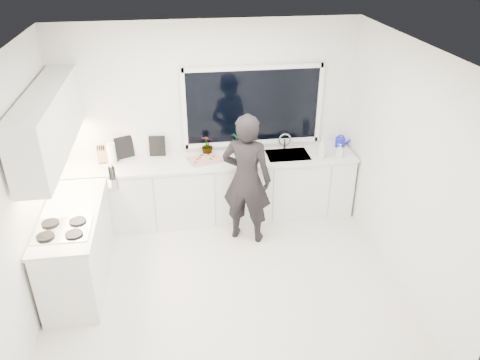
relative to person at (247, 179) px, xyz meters
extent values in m
cube|color=beige|center=(-0.39, -0.90, -0.89)|extent=(4.00, 3.50, 0.02)
cube|color=white|center=(-0.39, 0.86, 0.47)|extent=(4.00, 0.02, 2.70)
cube|color=white|center=(-2.40, -0.90, 0.47)|extent=(0.02, 3.50, 2.70)
cube|color=white|center=(1.62, -0.90, 0.47)|extent=(0.02, 3.50, 2.70)
cube|color=white|center=(-0.39, -0.90, 1.83)|extent=(4.00, 3.50, 0.02)
cube|color=black|center=(0.21, 0.83, 0.67)|extent=(1.80, 0.02, 1.00)
cube|color=white|center=(-0.39, 0.55, -0.44)|extent=(3.92, 0.58, 0.88)
cube|color=white|center=(-2.06, -0.55, -0.44)|extent=(0.58, 1.60, 0.88)
cube|color=silver|center=(-0.39, 0.54, 0.02)|extent=(3.94, 0.62, 0.04)
cube|color=silver|center=(-2.06, -0.55, 0.02)|extent=(0.62, 1.60, 0.04)
cube|color=white|center=(-2.18, -0.20, 0.97)|extent=(0.34, 2.10, 0.70)
cube|color=silver|center=(0.66, 0.55, -0.01)|extent=(0.58, 0.42, 0.14)
cylinder|color=silver|center=(0.66, 0.75, 0.15)|extent=(0.03, 0.03, 0.22)
cube|color=black|center=(-2.08, -0.90, 0.06)|extent=(0.56, 0.48, 0.03)
imported|color=black|center=(0.00, 0.00, 0.00)|extent=(0.76, 0.64, 1.76)
cube|color=silver|center=(-0.49, 0.52, 0.06)|extent=(0.50, 0.42, 0.03)
cube|color=red|center=(-0.49, 0.52, 0.07)|extent=(0.45, 0.38, 0.01)
cylinder|color=#1319B5|center=(1.46, 0.71, 0.11)|extent=(0.17, 0.17, 0.13)
cylinder|color=white|center=(-1.71, 0.65, 0.17)|extent=(0.14, 0.14, 0.26)
cube|color=#8B5F40|center=(-1.84, 0.69, 0.15)|extent=(0.14, 0.12, 0.22)
cylinder|color=#B7B7BC|center=(-1.62, -0.10, 0.12)|extent=(0.17, 0.17, 0.16)
cube|color=black|center=(-1.11, 0.79, 0.18)|extent=(0.22, 0.04, 0.28)
cube|color=black|center=(-1.55, 0.79, 0.19)|extent=(0.24, 0.12, 0.30)
imported|color=#26662D|center=(-0.43, 0.71, 0.18)|extent=(0.21, 0.21, 0.28)
imported|color=#26662D|center=(-0.03, 0.71, 0.20)|extent=(0.19, 0.19, 0.31)
imported|color=#26662D|center=(0.19, 0.71, 0.18)|extent=(0.32, 0.33, 0.28)
imported|color=#D8BF66|center=(1.10, 0.40, 0.19)|extent=(0.15, 0.15, 0.29)
imported|color=#D8BF66|center=(1.35, 0.40, 0.13)|extent=(0.11, 0.11, 0.18)
camera|label=1|loc=(-0.83, -5.13, 2.81)|focal=35.00mm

